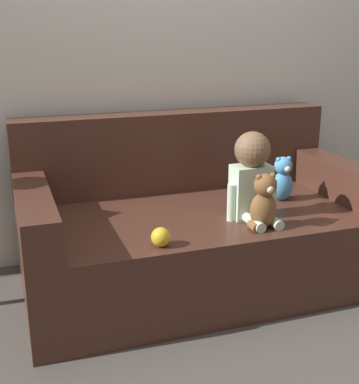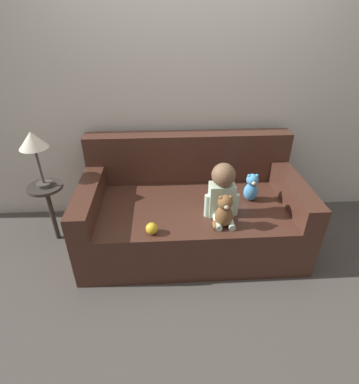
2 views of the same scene
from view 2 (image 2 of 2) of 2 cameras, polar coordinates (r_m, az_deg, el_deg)
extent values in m
plane|color=#4C4742|center=(2.77, 2.16, -9.26)|extent=(12.00, 12.00, 0.00)
cube|color=silver|center=(2.72, 1.55, 20.69)|extent=(8.00, 0.05, 2.60)
cube|color=#47281E|center=(2.64, 2.25, -5.74)|extent=(1.82, 0.98, 0.43)
cube|color=#47281E|center=(2.75, 1.66, 6.64)|extent=(1.82, 0.18, 0.45)
cube|color=#47281E|center=(2.53, -16.74, -0.52)|extent=(0.16, 0.98, 0.20)
cube|color=#47281E|center=(2.67, 20.45, 0.61)|extent=(0.16, 0.98, 0.20)
cube|color=silver|center=(2.32, 7.99, -1.42)|extent=(0.19, 0.12, 0.27)
sphere|color=brown|center=(2.21, 8.39, 3.23)|extent=(0.18, 0.18, 0.18)
cylinder|color=silver|center=(2.26, 7.22, -5.74)|extent=(0.05, 0.16, 0.05)
cylinder|color=silver|center=(2.28, 9.62, -5.62)|extent=(0.05, 0.16, 0.05)
cylinder|color=silver|center=(2.31, 5.29, -2.60)|extent=(0.04, 0.04, 0.19)
cylinder|color=silver|center=(2.35, 10.66, -2.39)|extent=(0.04, 0.04, 0.19)
ellipsoid|color=brown|center=(2.22, 8.42, -4.57)|extent=(0.13, 0.11, 0.18)
sphere|color=brown|center=(2.14, 8.71, -1.95)|extent=(0.11, 0.11, 0.11)
sphere|color=brown|center=(2.11, 7.87, -1.06)|extent=(0.03, 0.03, 0.03)
sphere|color=brown|center=(2.13, 9.73, -1.00)|extent=(0.03, 0.03, 0.03)
sphere|color=beige|center=(2.11, 8.92, -2.77)|extent=(0.04, 0.04, 0.04)
cylinder|color=brown|center=(2.23, 6.93, -6.39)|extent=(0.04, 0.07, 0.04)
cylinder|color=brown|center=(2.25, 9.85, -6.23)|extent=(0.04, 0.07, 0.04)
ellipsoid|color=#4C9EDB|center=(2.57, 13.39, 0.06)|extent=(0.12, 0.10, 0.16)
sphere|color=#4C9EDB|center=(2.50, 13.74, 2.23)|extent=(0.10, 0.10, 0.10)
sphere|color=#4C9EDB|center=(2.48, 13.14, 2.95)|extent=(0.03, 0.03, 0.03)
sphere|color=#4C9EDB|center=(2.50, 14.55, 2.98)|extent=(0.03, 0.03, 0.03)
sphere|color=beige|center=(2.48, 13.96, 1.63)|extent=(0.03, 0.03, 0.03)
sphere|color=gold|center=(2.16, -5.31, -6.94)|extent=(0.09, 0.09, 0.09)
cylinder|color=#332D28|center=(2.73, -24.24, 0.87)|extent=(0.29, 0.29, 0.02)
cylinder|color=#332D28|center=(2.87, -23.05, -3.91)|extent=(0.04, 0.04, 0.53)
cylinder|color=#4C4742|center=(2.72, -24.37, 1.37)|extent=(0.12, 0.12, 0.03)
cylinder|color=#4C4742|center=(2.65, -25.15, 4.53)|extent=(0.02, 0.02, 0.31)
cone|color=beige|center=(2.57, -26.25, 8.89)|extent=(0.22, 0.22, 0.13)
camera|label=1|loc=(0.92, -100.52, -39.74)|focal=50.00mm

